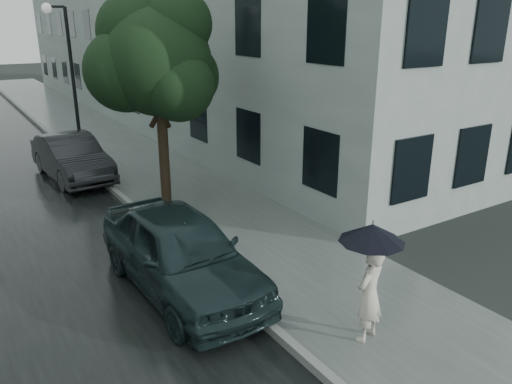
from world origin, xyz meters
TOP-DOWN VIEW (x-y plane):
  - ground at (0.00, 0.00)m, footprint 120.00×120.00m
  - sidewalk at (0.25, 12.00)m, footprint 3.50×60.00m
  - kerb_near at (-1.57, 12.00)m, footprint 0.15×60.00m
  - building_near at (5.47, 19.50)m, footprint 7.02×36.00m
  - pedestrian at (-0.40, -1.00)m, footprint 0.66×0.53m
  - umbrella at (-0.40, -0.96)m, footprint 1.25×1.25m
  - street_tree at (-0.60, 6.62)m, footprint 3.55×3.23m
  - lamp_post at (-1.59, 12.17)m, footprint 0.82×0.47m
  - car_near at (-2.20, 1.98)m, footprint 1.92×4.53m
  - car_far at (-2.20, 10.26)m, footprint 1.77×4.29m

SIDE VIEW (x-z plane):
  - ground at x=0.00m, z-range 0.00..0.00m
  - sidewalk at x=0.25m, z-range 0.00..0.01m
  - kerb_near at x=-1.57m, z-range 0.00..0.15m
  - car_far at x=-2.20m, z-range 0.01..1.39m
  - car_near at x=-2.20m, z-range 0.01..1.53m
  - pedestrian at x=-0.40m, z-range 0.01..1.57m
  - umbrella at x=-0.40m, z-range 1.28..2.34m
  - lamp_post at x=-1.59m, z-range 0.38..5.70m
  - street_tree at x=-0.60m, z-range 1.04..6.60m
  - building_near at x=5.47m, z-range 0.00..9.00m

